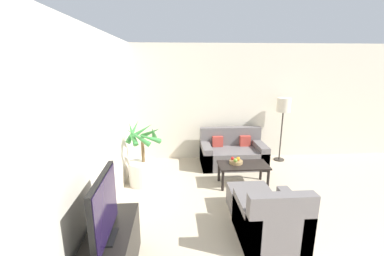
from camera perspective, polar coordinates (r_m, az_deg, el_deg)
wall_back at (r=6.56m, az=19.42°, el=5.43°), size 8.74×0.06×2.70m
wall_left at (r=3.41m, az=-21.04°, el=-2.41°), size 0.06×7.20×2.70m
television at (r=2.73m, az=-18.93°, el=-16.59°), size 0.18×0.80×0.67m
potted_palm at (r=5.03m, az=-10.68°, el=-8.04°), size 0.68×0.75×1.25m
sofa_loveseat at (r=5.92m, az=8.96°, el=-5.61°), size 1.42×0.81×0.82m
floor_lamp at (r=6.24m, az=19.66°, el=4.12°), size 0.31×0.31×1.50m
coffee_table at (r=4.99m, az=11.29°, el=-8.58°), size 0.93×0.49×0.42m
fruit_bowl at (r=4.98m, az=9.75°, el=-7.45°), size 0.25×0.25×0.05m
apple_red at (r=4.99m, az=8.99°, el=-6.67°), size 0.07×0.07×0.07m
apple_green at (r=4.89m, az=9.65°, el=-7.09°), size 0.08×0.08×0.08m
orange_fruit at (r=4.97m, az=10.20°, el=-6.75°), size 0.07×0.07×0.07m
armchair at (r=3.70m, az=16.98°, el=-19.11°), size 0.80×0.82×0.82m
ottoman at (r=4.33m, az=12.53°, el=-14.98°), size 0.64×0.47×0.36m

